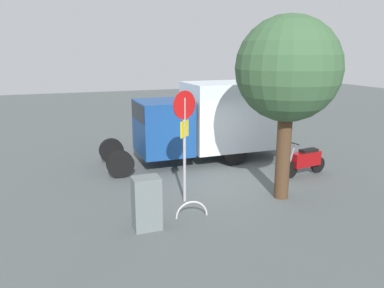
# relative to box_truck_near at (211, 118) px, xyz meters

# --- Properties ---
(ground_plane) EXTENTS (60.00, 60.00, 0.00)m
(ground_plane) POSITION_rel_box_truck_near_xyz_m (0.59, 3.00, -1.61)
(ground_plane) COLOR #4D5454
(box_truck_near) EXTENTS (6.89, 2.22, 2.94)m
(box_truck_near) POSITION_rel_box_truck_near_xyz_m (0.00, 0.00, 0.00)
(box_truck_near) COLOR black
(box_truck_near) RESTS_ON ground
(motorcycle) EXTENTS (1.81, 0.60, 1.20)m
(motorcycle) POSITION_rel_box_truck_near_xyz_m (-2.21, 2.87, -1.09)
(motorcycle) COLOR black
(motorcycle) RESTS_ON ground
(stop_sign) EXTENTS (0.71, 0.33, 3.08)m
(stop_sign) POSITION_rel_box_truck_near_xyz_m (2.36, 3.65, 0.44)
(stop_sign) COLOR #9E9EA3
(stop_sign) RESTS_ON ground
(street_tree) EXTENTS (2.82, 2.82, 5.04)m
(street_tree) POSITION_rel_box_truck_near_xyz_m (-0.33, 4.33, 1.97)
(street_tree) COLOR #47301E
(street_tree) RESTS_ON ground
(utility_cabinet) EXTENTS (0.64, 0.48, 1.27)m
(utility_cabinet) POSITION_rel_box_truck_near_xyz_m (3.75, 4.95, -0.98)
(utility_cabinet) COLOR slate
(utility_cabinet) RESTS_ON ground
(bike_rack_hoop) EXTENTS (0.85, 0.11, 0.85)m
(bike_rack_hoop) POSITION_rel_box_truck_near_xyz_m (2.54, 4.70, -1.61)
(bike_rack_hoop) COLOR #B7B7BC
(bike_rack_hoop) RESTS_ON ground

